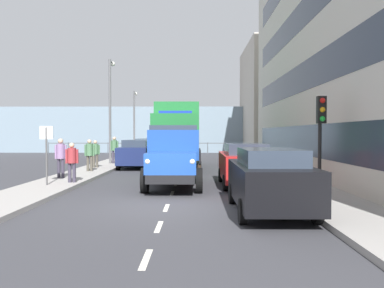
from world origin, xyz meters
The scene contains 23 objects.
ground_plane centered at (0.00, -9.51, 0.00)m, with size 80.00×80.00×0.00m, color #38383D.
sidewalk_left centered at (-4.83, -9.51, 0.07)m, with size 2.16×38.04×0.15m, color #9E9993.
sidewalk_right centered at (4.83, -9.51, 0.07)m, with size 2.16×38.04×0.15m, color #9E9993.
road_centreline_markings centered at (0.00, -8.76, 0.00)m, with size 0.12×34.08×0.01m.
building_far_block centered at (-10.09, -28.82, 5.47)m, with size 8.34×11.27×10.93m.
sea_horizon centered at (0.00, -31.53, 2.50)m, with size 80.00×0.80×5.00m, color gray.
seawall_railing centered at (0.00, -27.93, 0.92)m, with size 28.08×0.08×1.20m.
truck_vintage_blue centered at (0.01, -3.82, 1.18)m, with size 2.17×5.64×2.43m.
lorry_cargo_green centered at (0.24, -12.14, 2.08)m, with size 2.58×8.20×3.87m.
car_black_kerbside_near centered at (-2.80, 0.94, 0.90)m, with size 1.91×4.40×1.72m.
car_red_kerbside_1 centered at (-2.80, -4.39, 0.90)m, with size 1.93×4.40×1.72m.
car_navy_oppositeside_0 centered at (2.80, -12.37, 0.89)m, with size 1.82×4.01×1.72m.
car_teal_oppositeside_1 centered at (2.80, -18.04, 0.90)m, with size 1.97×4.51×1.72m.
car_silver_oppositeside_2 centered at (2.80, -24.02, 0.89)m, with size 1.88×3.92×1.72m.
pedestrian_with_bag centered at (4.15, -4.31, 1.08)m, with size 0.53×0.34×1.60m.
pedestrian_near_railing centered at (5.15, -5.92, 1.18)m, with size 0.53×0.34×1.74m.
pedestrian_in_dark_coat centered at (4.70, -8.97, 1.12)m, with size 0.53×0.34×1.65m.
pedestrian_couple_b centered at (4.96, -11.15, 1.06)m, with size 0.53×0.34×1.57m.
pedestrian_couple_a centered at (4.50, -14.24, 1.18)m, with size 0.53×0.34×1.74m.
traffic_light_near centered at (-4.99, -1.68, 2.47)m, with size 0.28×0.41×3.20m.
lamp_post_promenade centered at (4.78, -14.42, 4.17)m, with size 0.32×1.14×6.80m.
lamp_post_far centered at (4.64, -23.58, 3.60)m, with size 0.32×1.14×5.70m.
street_sign centered at (4.86, -3.51, 1.68)m, with size 0.50×0.07×2.25m.
Camera 1 is at (-0.85, 11.43, 2.13)m, focal length 36.89 mm.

